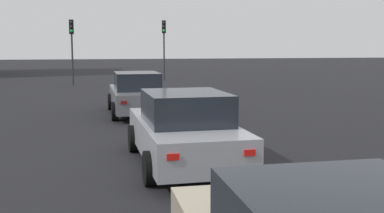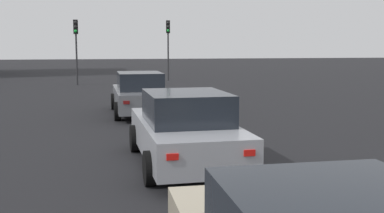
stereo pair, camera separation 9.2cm
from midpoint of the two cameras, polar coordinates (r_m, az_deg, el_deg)
The scene contains 5 objects.
ground_plane at distance 9.88m, azimuth -1.70°, elevation -7.96°, with size 160.00×160.00×0.20m, color black.
car_grey_lead at distance 17.37m, azimuth -6.90°, elevation 1.51°, with size 4.64×2.04×1.55m.
car_silver_second at distance 9.93m, azimuth -1.25°, elevation -2.82°, with size 4.62×2.16×1.57m.
traffic_light_near_left at distance 30.86m, azimuth -14.50°, elevation 8.03°, with size 0.32×0.28×4.14m.
traffic_light_near_right at distance 33.87m, azimuth -3.51°, elevation 8.36°, with size 0.32×0.30×4.29m.
Camera 1 is at (-9.38, 1.65, 2.52)m, focal length 43.87 mm.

